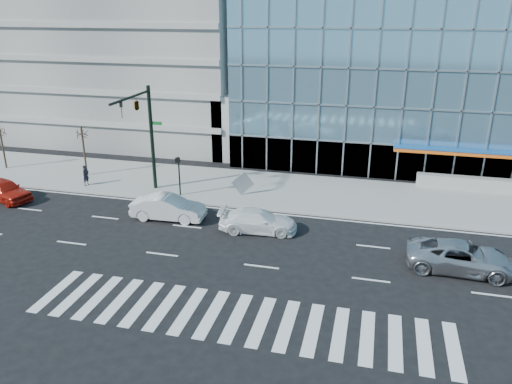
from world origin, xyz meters
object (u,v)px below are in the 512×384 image
traffic_signal (141,116)px  white_suv (258,221)px  white_sedan (168,208)px  pedestrian (86,175)px  silver_suv (462,257)px  tilted_panel (243,183)px  red_sedan (4,190)px  street_tree_far (0,131)px  street_tree_near (82,133)px  ped_signal_post (179,170)px

traffic_signal → white_suv: traffic_signal is taller
white_sedan → pedestrian: bearing=61.4°
white_sedan → traffic_signal: bearing=39.4°
silver_suv → pedestrian: bearing=78.0°
pedestrian → traffic_signal: bearing=-83.0°
tilted_panel → red_sedan: bearing=167.1°
white_suv → red_sedan: red_sedan is taller
traffic_signal → silver_suv: size_ratio=1.37×
street_tree_far → silver_suv: bearing=-14.1°
traffic_signal → pedestrian: traffic_signal is taller
silver_suv → pedestrian: size_ratio=3.55×
silver_suv → white_suv: bearing=81.9°
street_tree_near → pedestrian: street_tree_near is taller
street_tree_far → red_sedan: (5.06, -6.34, -2.64)m
street_tree_far → traffic_signal: bearing=-11.1°
white_sedan → tilted_panel: 6.52m
ped_signal_post → pedestrian: (-8.10, 0.28, -1.17)m
red_sedan → tilted_panel: size_ratio=3.63×
ped_signal_post → white_sedan: size_ratio=0.60×
ped_signal_post → street_tree_far: 17.73m
silver_suv → pedestrian: (-27.30, 6.96, 0.16)m
street_tree_far → white_sedan: 19.66m
traffic_signal → silver_suv: 23.22m
white_suv → red_sedan: 19.65m
street_tree_near → white_sedan: 12.62m
white_suv → white_sedan: bearing=79.5°
traffic_signal → street_tree_far: bearing=168.9°
ped_signal_post → pedestrian: 8.19m
traffic_signal → silver_suv: bearing=-16.2°
white_suv → tilted_panel: 6.32m
street_tree_far → white_sedan: bearing=-19.8°
white_sedan → pedestrian: pedestrian is taller
white_sedan → red_sedan: size_ratio=1.06×
silver_suv → pedestrian: pedestrian is taller
ped_signal_post → tilted_panel: 4.89m
traffic_signal → ped_signal_post: (2.50, 0.37, -4.02)m
white_sedan → tilted_panel: size_ratio=3.86×
street_tree_far → red_sedan: 8.53m
ped_signal_post → white_suv: 8.60m
traffic_signal → white_suv: 11.85m
white_suv → tilted_panel: bearing=17.7°
traffic_signal → ped_signal_post: bearing=8.5°
pedestrian → street_tree_far: bearing=90.1°
silver_suv → pedestrian: 28.18m
white_sedan → red_sedan: (-13.27, 0.28, -0.02)m
traffic_signal → street_tree_near: 7.96m
street_tree_far → white_sedan: (18.33, -6.61, -2.62)m
silver_suv → white_sedan: white_sedan is taller
street_tree_near → red_sedan: 7.59m
red_sedan → silver_suv: bearing=-78.2°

